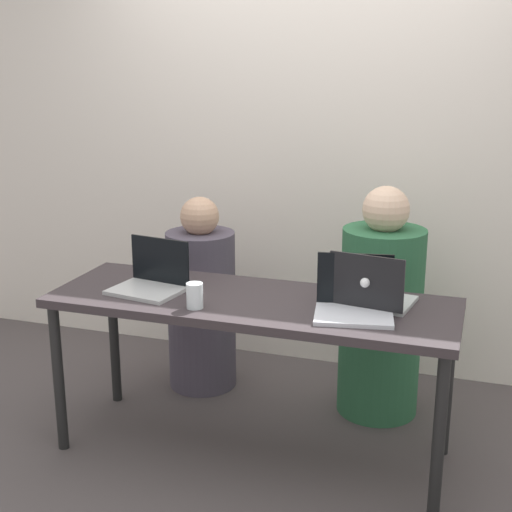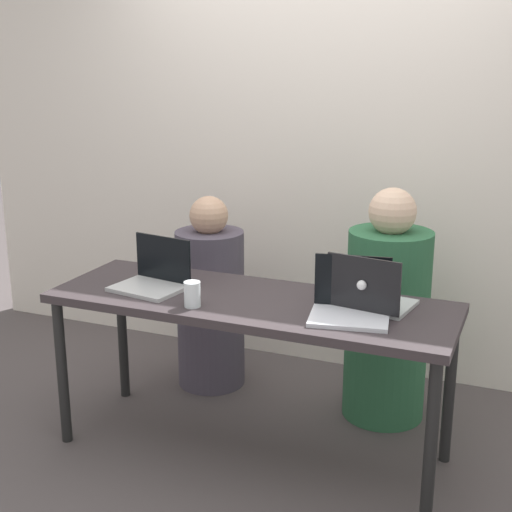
% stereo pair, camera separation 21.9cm
% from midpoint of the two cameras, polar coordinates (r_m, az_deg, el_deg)
% --- Properties ---
extents(ground_plane, '(12.00, 12.00, 0.00)m').
position_cam_midpoint_polar(ground_plane, '(3.48, -2.20, -15.27)').
color(ground_plane, '#4E4646').
extents(back_wall, '(4.70, 0.10, 2.55)m').
position_cam_midpoint_polar(back_wall, '(4.11, 3.29, 8.50)').
color(back_wall, silver).
rests_on(back_wall, ground).
extents(desk, '(1.81, 0.62, 0.75)m').
position_cam_midpoint_polar(desk, '(3.18, -2.33, -4.68)').
color(desk, '#322A2D').
rests_on(desk, ground).
extents(person_on_left, '(0.44, 0.44, 1.07)m').
position_cam_midpoint_polar(person_on_left, '(3.94, -5.97, -3.83)').
color(person_on_left, '#4A4351').
rests_on(person_on_left, ground).
extents(person_on_right, '(0.47, 0.47, 1.19)m').
position_cam_midpoint_polar(person_on_right, '(3.65, 8.26, -4.69)').
color(person_on_right, '#2B613E').
rests_on(person_on_right, ground).
extents(laptop_back_right, '(0.36, 0.31, 0.25)m').
position_cam_midpoint_polar(laptop_back_right, '(3.07, 7.23, -3.06)').
color(laptop_back_right, '#B2B7B7').
rests_on(laptop_back_right, desk).
extents(laptop_front_left, '(0.35, 0.29, 0.23)m').
position_cam_midpoint_polar(laptop_front_left, '(3.30, -10.29, -1.90)').
color(laptop_front_left, '#B2B2B3').
rests_on(laptop_front_left, desk).
extents(laptop_front_right, '(0.36, 0.30, 0.24)m').
position_cam_midpoint_polar(laptop_front_right, '(2.97, 5.77, -3.72)').
color(laptop_front_right, silver).
rests_on(laptop_front_right, desk).
extents(water_glass_left, '(0.07, 0.07, 0.11)m').
position_cam_midpoint_polar(water_glass_left, '(3.05, -6.98, -3.32)').
color(water_glass_left, white).
rests_on(water_glass_left, desk).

